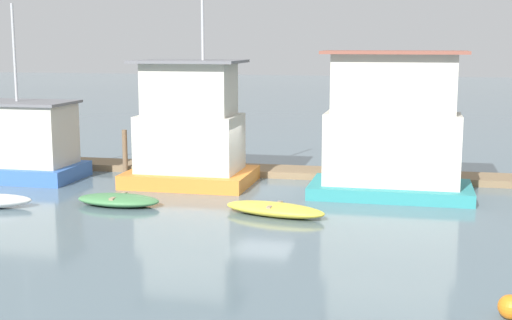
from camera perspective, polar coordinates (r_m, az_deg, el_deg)
ground_plane at (r=29.08m, az=0.43°, el=-2.41°), size 200.00×200.00×0.00m
dock_walkway at (r=32.38m, az=1.73°, el=-0.92°), size 42.40×1.96×0.30m
houseboat_orange at (r=30.07m, az=-5.30°, el=2.31°), size 5.18×3.85×8.39m
houseboat_teal at (r=28.10m, az=10.82°, el=2.10°), size 6.23×3.35×5.63m
dinghy_green at (r=26.77m, az=-10.95°, el=-3.16°), size 3.22×1.59×0.42m
dinghy_yellow at (r=24.78m, az=1.50°, el=-3.96°), size 3.89×2.08×0.45m
mooring_post_centre at (r=33.07m, az=-10.44°, el=0.65°), size 0.23×0.23×2.02m
buoy_orange at (r=16.76m, az=19.68°, el=-11.01°), size 0.54×0.54×0.54m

